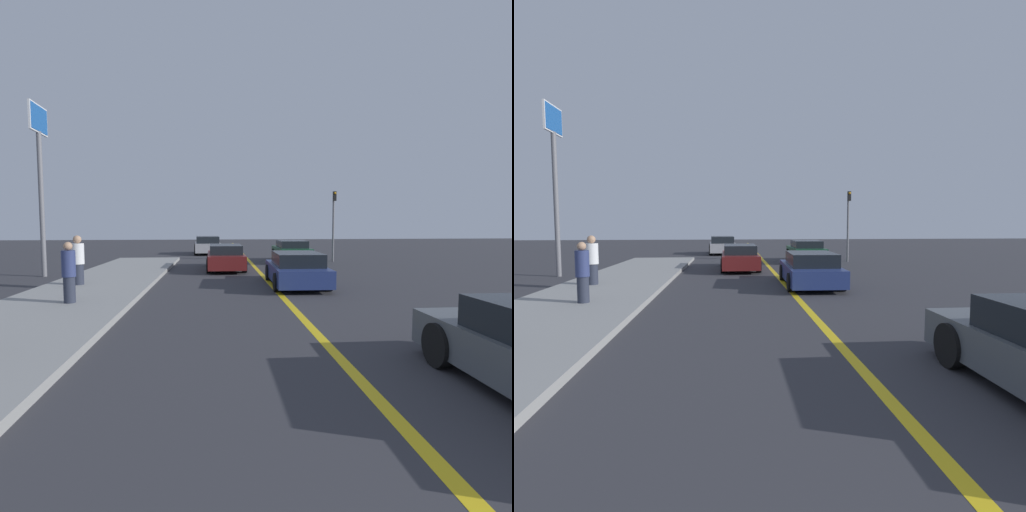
{
  "view_description": "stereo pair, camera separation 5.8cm",
  "coord_description": "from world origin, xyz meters",
  "views": [
    {
      "loc": [
        -2.03,
        0.72,
        2.2
      ],
      "look_at": [
        -0.52,
        15.54,
        1.03
      ],
      "focal_mm": 28.0,
      "sensor_mm": 36.0,
      "label": 1
    },
    {
      "loc": [
        -1.97,
        0.72,
        2.2
      ],
      "look_at": [
        -0.52,
        15.54,
        1.03
      ],
      "focal_mm": 28.0,
      "sensor_mm": 36.0,
      "label": 2
    }
  ],
  "objects": [
    {
      "name": "pedestrian_far_standing",
      "position": [
        -6.69,
        14.77,
        0.99
      ],
      "size": [
        0.42,
        0.42,
        1.68
      ],
      "color": "#282D3D",
      "rests_on": "sidewalk_left"
    },
    {
      "name": "sidewalk_left",
      "position": [
        -6.07,
        12.97,
        0.08
      ],
      "size": [
        3.61,
        25.93,
        0.16
      ],
      "color": "gray",
      "rests_on": "ground_plane"
    },
    {
      "name": "pedestrian_mid_group",
      "position": [
        -5.84,
        11.49,
        0.96
      ],
      "size": [
        0.34,
        0.34,
        1.6
      ],
      "color": "#282D3D",
      "rests_on": "sidewalk_left"
    },
    {
      "name": "car_parked_left_lot",
      "position": [
        2.42,
        23.84,
        0.63
      ],
      "size": [
        1.92,
        4.19,
        1.27
      ],
      "rotation": [
        0.0,
        0.0,
        -0.01
      ],
      "color": "#144728",
      "rests_on": "ground_plane"
    },
    {
      "name": "car_ahead_center",
      "position": [
        0.87,
        14.83,
        0.59
      ],
      "size": [
        2.04,
        4.39,
        1.21
      ],
      "rotation": [
        0.0,
        0.0,
        -0.03
      ],
      "color": "navy",
      "rests_on": "ground_plane"
    },
    {
      "name": "car_far_distant",
      "position": [
        -1.54,
        20.23,
        0.61
      ],
      "size": [
        1.88,
        4.66,
        1.23
      ],
      "rotation": [
        0.0,
        0.0,
        0.01
      ],
      "color": "maroon",
      "rests_on": "ground_plane"
    },
    {
      "name": "roadside_sign",
      "position": [
        -9.27,
        18.36,
        5.09
      ],
      "size": [
        0.2,
        1.63,
        7.12
      ],
      "color": "slate",
      "rests_on": "ground_plane"
    },
    {
      "name": "car_oncoming_far",
      "position": [
        -2.61,
        30.7,
        0.65
      ],
      "size": [
        2.14,
        4.1,
        1.33
      ],
      "rotation": [
        0.0,
        0.0,
        0.05
      ],
      "color": "#9E9EA3",
      "rests_on": "ground_plane"
    },
    {
      "name": "road_center_line",
      "position": [
        0.0,
        18.0,
        0.0
      ],
      "size": [
        0.2,
        60.0,
        0.01
      ],
      "color": "gold",
      "rests_on": "ground_plane"
    },
    {
      "name": "traffic_light",
      "position": [
        4.95,
        23.83,
        2.54
      ],
      "size": [
        0.18,
        0.4,
        4.14
      ],
      "color": "slate",
      "rests_on": "ground_plane"
    }
  ]
}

